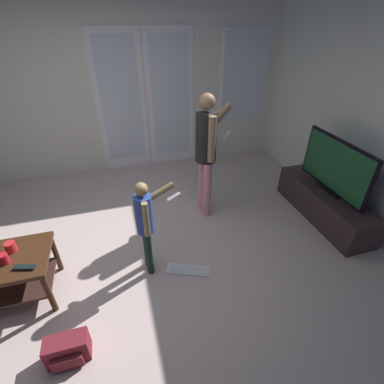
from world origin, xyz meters
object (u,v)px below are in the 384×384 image
at_px(cup_by_laptop, 4,259).
at_px(tv_remote_black, 24,267).
at_px(person_adult, 207,147).
at_px(backpack, 68,350).
at_px(person_child, 146,221).
at_px(tv_stand, 324,204).
at_px(cup_near_edge, 11,247).
at_px(flat_screen_tv, 335,167).
at_px(loose_keyboard, 188,270).

distance_m(cup_by_laptop, tv_remote_black, 0.20).
xyz_separation_m(person_adult, backpack, (-1.60, -1.53, -0.82)).
height_order(person_child, backpack, person_child).
height_order(cup_by_laptop, tv_remote_black, cup_by_laptop).
xyz_separation_m(tv_stand, cup_by_laptop, (-3.49, -0.30, 0.33)).
distance_m(tv_stand, person_adult, 1.69).
bearing_deg(cup_near_edge, flat_screen_tv, 2.72).
bearing_deg(cup_near_edge, tv_stand, 2.66).
height_order(tv_stand, flat_screen_tv, flat_screen_tv).
bearing_deg(loose_keyboard, cup_near_edge, 171.05).
xyz_separation_m(backpack, loose_keyboard, (1.11, 0.58, -0.10)).
xyz_separation_m(cup_near_edge, tv_remote_black, (0.15, -0.26, -0.03)).
height_order(person_child, cup_near_edge, person_child).
height_order(tv_stand, backpack, tv_stand).
height_order(tv_stand, cup_by_laptop, cup_by_laptop).
relative_size(person_adult, backpack, 4.90).
height_order(person_child, cup_by_laptop, person_child).
relative_size(flat_screen_tv, tv_remote_black, 6.22).
bearing_deg(tv_remote_black, flat_screen_tv, 22.23).
bearing_deg(tv_remote_black, person_child, 23.91).
height_order(flat_screen_tv, backpack, flat_screen_tv).
bearing_deg(loose_keyboard, flat_screen_tv, 12.03).
bearing_deg(loose_keyboard, person_adult, 62.44).
xyz_separation_m(cup_near_edge, cup_by_laptop, (-0.02, -0.14, 0.00)).
bearing_deg(flat_screen_tv, backpack, -161.94).
height_order(person_adult, backpack, person_adult).
bearing_deg(person_child, loose_keyboard, -22.71).
bearing_deg(cup_near_edge, person_child, -4.46).
distance_m(tv_stand, cup_by_laptop, 3.52).
distance_m(loose_keyboard, cup_near_edge, 1.65).
distance_m(person_adult, backpack, 2.36).
xyz_separation_m(loose_keyboard, cup_by_laptop, (-1.57, 0.10, 0.52)).
distance_m(person_adult, cup_near_edge, 2.20).
xyz_separation_m(person_adult, tv_remote_black, (-1.90, -0.96, -0.43)).
distance_m(flat_screen_tv, person_adult, 1.53).
xyz_separation_m(flat_screen_tv, backpack, (-3.03, -0.99, -0.62)).
bearing_deg(cup_near_edge, cup_by_laptop, -97.57).
height_order(tv_stand, cup_near_edge, cup_near_edge).
relative_size(tv_stand, cup_by_laptop, 15.23).
bearing_deg(tv_stand, person_child, -173.65).
bearing_deg(cup_by_laptop, person_adult, 22.32).
xyz_separation_m(person_adult, cup_near_edge, (-2.04, -0.70, -0.40)).
bearing_deg(tv_remote_black, loose_keyboard, 15.48).
xyz_separation_m(tv_stand, person_adult, (-1.43, 0.54, 0.73)).
bearing_deg(backpack, person_child, 44.28).
bearing_deg(person_child, cup_near_edge, 175.54).
height_order(person_adult, tv_remote_black, person_adult).
bearing_deg(backpack, cup_near_edge, 118.12).
distance_m(flat_screen_tv, backpack, 3.24).
relative_size(person_adult, tv_remote_black, 9.09).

